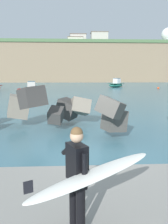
{
  "coord_description": "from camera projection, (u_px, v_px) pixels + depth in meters",
  "views": [
    {
      "loc": [
        -0.76,
        -7.6,
        2.79
      ],
      "look_at": [
        -0.36,
        0.5,
        1.4
      ],
      "focal_mm": 34.52,
      "sensor_mm": 36.0,
      "label": 1
    }
  ],
  "objects": [
    {
      "name": "ground_plane",
      "position": [
        94.0,
        151.0,
        7.99
      ],
      "size": [
        400.0,
        400.0,
        0.0
      ],
      "primitive_type": "plane",
      "color": "#42707F"
    },
    {
      "name": "walkway_path",
      "position": [
        115.0,
        219.0,
        4.04
      ],
      "size": [
        48.0,
        4.4,
        0.24
      ],
      "primitive_type": "cube",
      "color": "gray",
      "rests_on": "ground"
    },
    {
      "name": "breakwater_jetty",
      "position": [
        64.0,
        111.0,
        9.77
      ],
      "size": [
        29.25,
        7.83,
        2.99
      ],
      "color": "#3D3A38",
      "rests_on": "ground"
    },
    {
      "name": "surfer_with_board",
      "position": [
        82.0,
        175.0,
        3.32
      ],
      "size": [
        2.03,
        1.49,
        1.78
      ],
      "color": "black",
      "rests_on": "walkway_path"
    },
    {
      "name": "boat_near_centre",
      "position": [
        116.0,
        84.0,
        50.71
      ],
      "size": [
        4.77,
        4.72,
        2.12
      ],
      "color": "#1E6656",
      "rests_on": "ground"
    },
    {
      "name": "boat_near_right",
      "position": [
        30.0,
        89.0,
        34.06
      ],
      "size": [
        4.16,
        1.94,
        1.88
      ],
      "color": "maroon",
      "rests_on": "ground"
    },
    {
      "name": "mooring_buoy_inner",
      "position": [
        158.0,
        88.0,
        43.7
      ],
      "size": [
        0.44,
        0.44,
        0.44
      ],
      "color": "#E54C1E",
      "rests_on": "ground"
    },
    {
      "name": "mooring_buoy_middle",
      "position": [
        36.0,
        89.0,
        41.71
      ],
      "size": [
        0.44,
        0.44,
        0.44
      ],
      "color": "silver",
      "rests_on": "ground"
    },
    {
      "name": "headland_bluff",
      "position": [
        98.0,
        64.0,
        102.61
      ],
      "size": [
        86.42,
        40.24,
        16.32
      ],
      "color": "#847056",
      "rests_on": "ground"
    },
    {
      "name": "radar_dome",
      "position": [
        168.0,
        36.0,
        100.44
      ],
      "size": [
        6.13,
        6.13,
        8.32
      ],
      "color": "silver",
      "rests_on": "headland_bluff"
    },
    {
      "name": "station_building_west",
      "position": [
        75.0,
        42.0,
        101.24
      ],
      "size": [
        7.33,
        7.01,
        3.91
      ],
      "color": "beige",
      "rests_on": "headland_bluff"
    },
    {
      "name": "station_building_central",
      "position": [
        99.0,
        39.0,
        101.98
      ],
      "size": [
        8.1,
        5.97,
        6.41
      ],
      "color": "#B2ADA3",
      "rests_on": "headland_bluff"
    },
    {
      "name": "station_building_east",
      "position": [
        78.0,
        41.0,
        105.59
      ],
      "size": [
        8.0,
        7.33,
        6.03
      ],
      "color": "#B2ADA3",
      "rests_on": "headland_bluff"
    }
  ]
}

